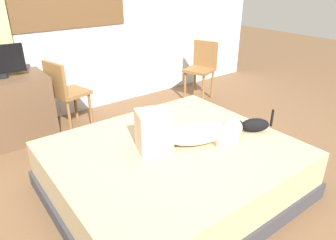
{
  "coord_description": "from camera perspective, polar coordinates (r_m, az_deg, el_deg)",
  "views": [
    {
      "loc": [
        -1.48,
        -1.68,
        1.75
      ],
      "look_at": [
        0.01,
        0.29,
        0.59
      ],
      "focal_mm": 33.32,
      "sensor_mm": 36.0,
      "label": 1
    }
  ],
  "objects": [
    {
      "name": "ground_plane",
      "position": [
        2.84,
        3.52,
        -12.9
      ],
      "size": [
        16.0,
        16.0,
        0.0
      ],
      "primitive_type": "plane",
      "color": "brown"
    },
    {
      "name": "chair_by_desk",
      "position": [
        3.86,
        -18.42,
        5.14
      ],
      "size": [
        0.46,
        0.46,
        0.86
      ],
      "color": "brown",
      "rests_on": "ground"
    },
    {
      "name": "cat",
      "position": [
        2.92,
        15.29,
        -0.88
      ],
      "size": [
        0.32,
        0.24,
        0.21
      ],
      "color": "black",
      "rests_on": "bed"
    },
    {
      "name": "tv_monitor",
      "position": [
        3.74,
        -28.39,
        9.45
      ],
      "size": [
        0.48,
        0.1,
        0.35
      ],
      "color": "black",
      "rests_on": "desk"
    },
    {
      "name": "chair_spare",
      "position": [
        4.72,
        6.2,
        9.83
      ],
      "size": [
        0.49,
        0.49,
        0.86
      ],
      "color": "brown",
      "rests_on": "ground"
    },
    {
      "name": "desk",
      "position": [
        3.9,
        -27.28,
        1.55
      ],
      "size": [
        0.9,
        0.56,
        0.74
      ],
      "color": "brown",
      "rests_on": "ground"
    },
    {
      "name": "cup",
      "position": [
        3.92,
        -25.44,
        8.62
      ],
      "size": [
        0.07,
        0.07,
        0.1
      ],
      "primitive_type": "cylinder",
      "color": "gold",
      "rests_on": "desk"
    },
    {
      "name": "bed",
      "position": [
        2.72,
        0.87,
        -9.13
      ],
      "size": [
        1.96,
        1.71,
        0.44
      ],
      "color": "#38383D",
      "rests_on": "ground"
    },
    {
      "name": "back_wall_with_window",
      "position": [
        4.28,
        -17.91,
        20.17
      ],
      "size": [
        6.4,
        0.14,
        2.9
      ],
      "color": "silver",
      "rests_on": "ground"
    },
    {
      "name": "person_lying",
      "position": [
        2.6,
        3.39,
        -2.25
      ],
      "size": [
        0.93,
        0.51,
        0.34
      ],
      "color": "silver",
      "rests_on": "bed"
    }
  ]
}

